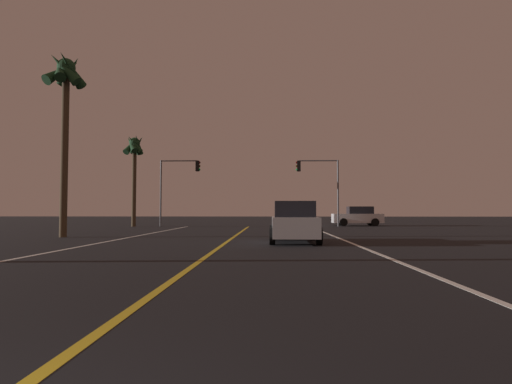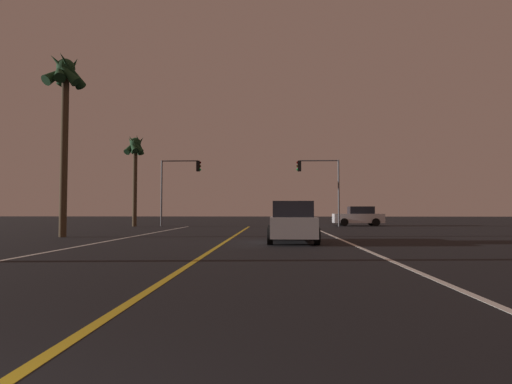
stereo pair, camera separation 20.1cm
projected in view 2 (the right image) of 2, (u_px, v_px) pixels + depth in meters
The scene contains 9 objects.
lane_edge_right at pixel (360, 247), 15.29m from camera, with size 0.16×40.34×0.01m, color silver.
lane_edge_left at pixel (79, 246), 15.71m from camera, with size 0.16×40.34×0.01m, color silver.
lane_center_divider at pixel (217, 247), 15.50m from camera, with size 0.16×40.34×0.01m, color gold.
car_lead_same_lane at pixel (292, 223), 17.77m from camera, with size 2.02×4.30×1.70m.
car_crossing_side at pixel (359, 216), 37.61m from camera, with size 4.30×2.02×1.70m.
traffic_light_near_right at pixel (318, 177), 36.08m from camera, with size 3.62×0.36×5.61m.
traffic_light_near_left at pixel (180, 177), 36.56m from camera, with size 3.47×0.36×5.65m.
palm_tree_left_mid at pixel (65, 89), 21.68m from camera, with size 1.90×2.30×9.37m.
palm_tree_left_far at pixel (135, 153), 36.13m from camera, with size 2.01×2.10×7.84m.
Camera 2 is at (2.04, -1.33, 1.31)m, focal length 30.00 mm.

